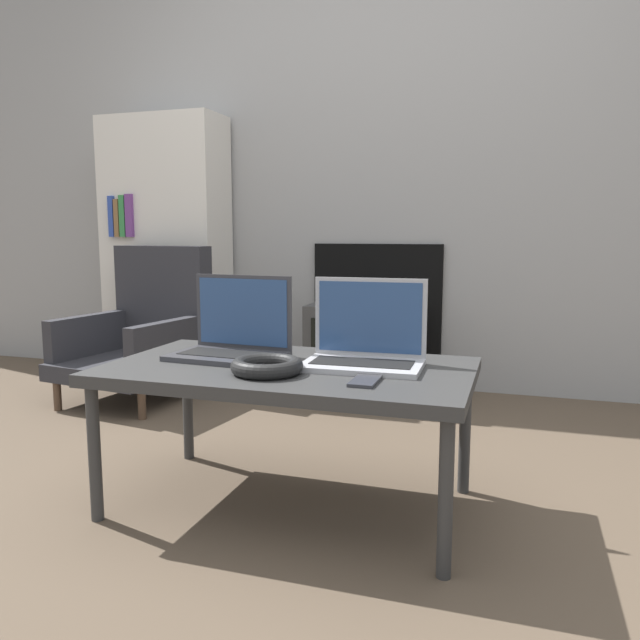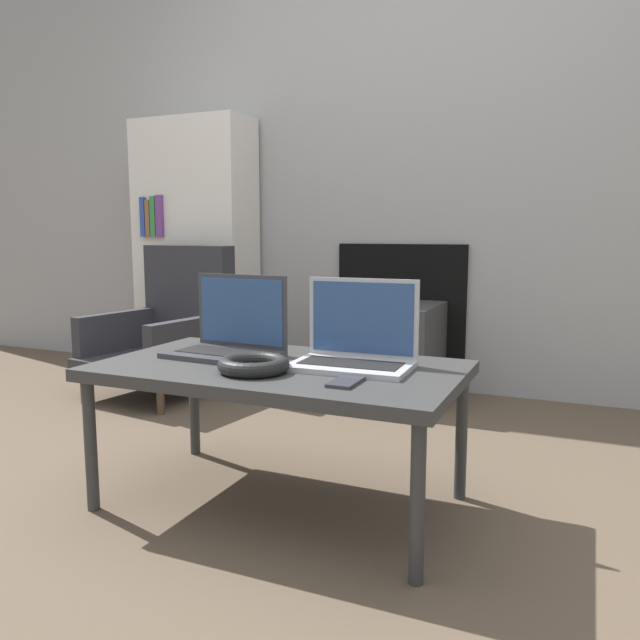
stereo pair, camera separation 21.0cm
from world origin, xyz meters
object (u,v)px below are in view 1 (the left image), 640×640
at_px(laptop_left, 234,338).
at_px(armchair, 145,331).
at_px(laptop_right, 365,345).
at_px(phone, 366,381).
at_px(headphones, 267,366).
at_px(tv, 365,350).

xyz_separation_m(laptop_left, armchair, (-0.93, 0.91, -0.16)).
relative_size(laptop_left, laptop_right, 1.02).
xyz_separation_m(phone, armchair, (-1.41, 1.12, -0.11)).
height_order(laptop_left, phone, laptop_left).
height_order(headphones, tv, headphones).
bearing_deg(laptop_right, tv, 101.74).
relative_size(phone, armchair, 0.18).
distance_m(laptop_right, tv, 1.30).
bearing_deg(headphones, tv, 92.70).
bearing_deg(laptop_left, tv, 88.08).
relative_size(laptop_right, phone, 2.58).
xyz_separation_m(laptop_left, phone, (0.48, -0.21, -0.05)).
bearing_deg(headphones, phone, -3.28).
bearing_deg(tv, headphones, -87.30).
distance_m(laptop_left, tv, 1.27).
height_order(phone, armchair, armchair).
distance_m(headphones, tv, 1.45).
relative_size(laptop_right, armchair, 0.46).
distance_m(laptop_left, phone, 0.52).
bearing_deg(headphones, laptop_left, 135.27).
relative_size(headphones, armchair, 0.27).
height_order(laptop_right, headphones, laptop_right).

